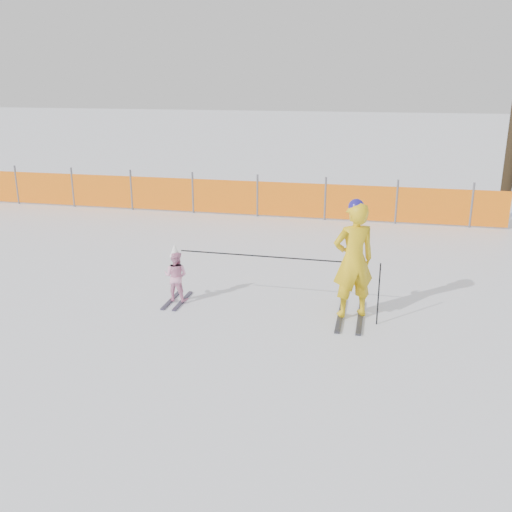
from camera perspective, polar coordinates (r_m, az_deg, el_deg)
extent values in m
plane|color=white|center=(9.83, -0.64, -6.43)|extent=(120.00, 120.00, 0.00)
cube|color=black|center=(10.08, 8.45, -5.87)|extent=(0.09, 1.46, 0.04)
cube|color=black|center=(10.07, 10.39, -6.01)|extent=(0.09, 1.46, 0.04)
imported|color=yellow|center=(9.72, 9.72, -0.42)|extent=(0.86, 0.75, 2.00)
sphere|color=navy|center=(9.48, 10.00, 4.87)|extent=(0.26, 0.26, 0.26)
cube|color=black|center=(10.75, -8.46, -4.37)|extent=(0.09, 0.94, 0.03)
cube|color=black|center=(10.68, -7.35, -4.48)|extent=(0.09, 0.94, 0.03)
imported|color=#FBA4CC|center=(10.55, -8.02, -1.99)|extent=(0.48, 0.38, 0.93)
cone|color=white|center=(10.39, -8.13, 0.60)|extent=(0.19, 0.19, 0.24)
cylinder|color=black|center=(9.69, 12.16, -3.76)|extent=(0.02, 0.02, 1.08)
cylinder|color=black|center=(9.94, 0.49, -0.01)|extent=(2.95, 0.06, 0.02)
cylinder|color=#595960|center=(20.16, -22.80, 6.58)|extent=(0.06, 0.06, 1.25)
cylinder|color=#595960|center=(19.09, -17.85, 6.56)|extent=(0.06, 0.06, 1.25)
cylinder|color=#595960|center=(18.17, -12.35, 6.47)|extent=(0.06, 0.06, 1.25)
cylinder|color=#595960|center=(17.43, -6.33, 6.31)|extent=(0.06, 0.06, 1.25)
cylinder|color=#595960|center=(16.89, 0.15, 6.06)|extent=(0.06, 0.06, 1.25)
cylinder|color=#595960|center=(16.59, 6.94, 5.71)|extent=(0.06, 0.06, 1.25)
cylinder|color=#595960|center=(16.52, 13.88, 5.28)|extent=(0.06, 0.06, 1.25)
cylinder|color=#595960|center=(16.69, 20.77, 4.77)|extent=(0.06, 0.06, 1.25)
cube|color=orange|center=(17.29, -4.76, 6.01)|extent=(16.99, 0.03, 1.00)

